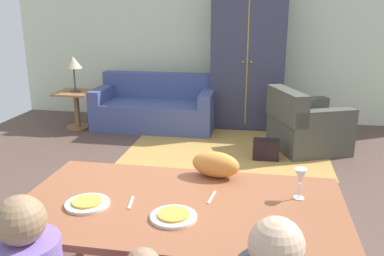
# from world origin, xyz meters

# --- Properties ---
(ground_plane) EXTENTS (7.09, 6.14, 0.02)m
(ground_plane) POSITION_xyz_m (0.00, 0.47, -0.01)
(ground_plane) COLOR brown
(back_wall) EXTENTS (7.09, 0.10, 2.70)m
(back_wall) POSITION_xyz_m (0.00, 3.59, 1.35)
(back_wall) COLOR beige
(back_wall) RESTS_ON ground_plane
(dining_table) EXTENTS (1.86, 1.03, 0.76)m
(dining_table) POSITION_xyz_m (0.25, -1.13, 0.69)
(dining_table) COLOR #935436
(dining_table) RESTS_ON ground_plane
(plate_near_man) EXTENTS (0.25, 0.25, 0.02)m
(plate_near_man) POSITION_xyz_m (-0.27, -1.25, 0.77)
(plate_near_man) COLOR silver
(plate_near_man) RESTS_ON dining_table
(pizza_near_man) EXTENTS (0.17, 0.17, 0.01)m
(pizza_near_man) POSITION_xyz_m (-0.27, -1.25, 0.78)
(pizza_near_man) COLOR gold
(pizza_near_man) RESTS_ON plate_near_man
(plate_near_child) EXTENTS (0.25, 0.25, 0.02)m
(plate_near_child) POSITION_xyz_m (0.25, -1.31, 0.77)
(plate_near_child) COLOR white
(plate_near_child) RESTS_ON dining_table
(pizza_near_child) EXTENTS (0.17, 0.17, 0.01)m
(pizza_near_child) POSITION_xyz_m (0.25, -1.31, 0.78)
(pizza_near_child) COLOR gold
(pizza_near_child) RESTS_ON plate_near_child
(wine_glass) EXTENTS (0.07, 0.07, 0.19)m
(wine_glass) POSITION_xyz_m (0.92, -0.95, 0.89)
(wine_glass) COLOR silver
(wine_glass) RESTS_ON dining_table
(fork) EXTENTS (0.04, 0.15, 0.01)m
(fork) POSITION_xyz_m (-0.03, -1.18, 0.76)
(fork) COLOR silver
(fork) RESTS_ON dining_table
(knife) EXTENTS (0.03, 0.17, 0.01)m
(knife) POSITION_xyz_m (0.41, -1.03, 0.76)
(knife) COLOR silver
(knife) RESTS_ON dining_table
(cat) EXTENTS (0.35, 0.22, 0.17)m
(cat) POSITION_xyz_m (0.40, -0.72, 0.84)
(cat) COLOR orange
(cat) RESTS_ON dining_table
(area_rug) EXTENTS (2.60, 1.80, 0.01)m
(area_rug) POSITION_xyz_m (0.24, 1.99, 0.00)
(area_rug) COLOR #BA8D46
(area_rug) RESTS_ON ground_plane
(couch) EXTENTS (1.85, 0.86, 0.82)m
(couch) POSITION_xyz_m (-0.98, 2.85, 0.30)
(couch) COLOR #45538C
(couch) RESTS_ON ground_plane
(armchair) EXTENTS (1.12, 1.12, 0.82)m
(armchair) POSITION_xyz_m (1.24, 2.17, 0.32)
(armchair) COLOR #4B4C41
(armchair) RESTS_ON ground_plane
(armoire) EXTENTS (1.10, 0.59, 2.10)m
(armoire) POSITION_xyz_m (0.42, 3.20, 1.05)
(armoire) COLOR #3A3B53
(armoire) RESTS_ON ground_plane
(side_table) EXTENTS (0.56, 0.56, 0.58)m
(side_table) POSITION_xyz_m (-2.17, 2.59, 0.38)
(side_table) COLOR olive
(side_table) RESTS_ON ground_plane
(table_lamp) EXTENTS (0.26, 0.26, 0.54)m
(table_lamp) POSITION_xyz_m (-2.17, 2.59, 1.01)
(table_lamp) COLOR #51373E
(table_lamp) RESTS_ON side_table
(handbag) EXTENTS (0.32, 0.16, 0.26)m
(handbag) POSITION_xyz_m (0.74, 1.69, 0.13)
(handbag) COLOR black
(handbag) RESTS_ON ground_plane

